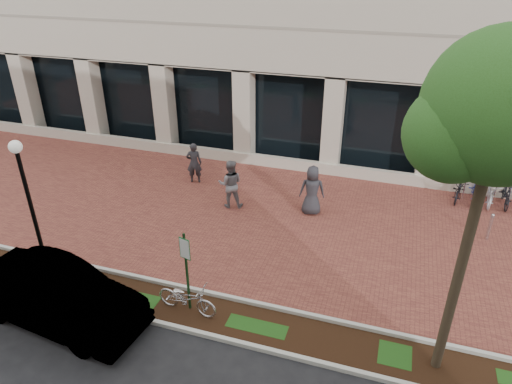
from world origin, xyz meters
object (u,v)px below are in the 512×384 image
(parking_sign, at_px, (186,263))
(pedestrian_right, at_px, (312,190))
(pedestrian_left, at_px, (194,163))
(sedan_near_curb, at_px, (57,296))
(street_tree, at_px, (502,118))
(lamppost, at_px, (29,200))
(locked_bicycle, at_px, (187,298))
(pedestrian_mid, at_px, (230,184))
(bollard, at_px, (490,227))
(bike_rack_cluster, at_px, (490,192))

(parking_sign, xyz_separation_m, pedestrian_right, (2.07, 6.13, -0.60))
(parking_sign, xyz_separation_m, pedestrian_left, (-3.13, 7.17, -0.67))
(pedestrian_right, distance_m, sedan_near_curb, 9.11)
(pedestrian_left, bearing_deg, street_tree, 124.81)
(parking_sign, bearing_deg, pedestrian_left, 128.65)
(sedan_near_curb, bearing_deg, lamppost, 55.13)
(locked_bicycle, bearing_deg, street_tree, -83.84)
(lamppost, distance_m, pedestrian_mid, 6.88)
(pedestrian_mid, xyz_separation_m, pedestrian_right, (3.02, 0.44, -0.00))
(bollard, xyz_separation_m, sedan_near_curb, (-11.15, -7.63, 0.28))
(pedestrian_mid, height_order, sedan_near_curb, pedestrian_mid)
(pedestrian_left, height_order, pedestrian_right, pedestrian_right)
(bike_rack_cluster, bearing_deg, pedestrian_right, -150.78)
(street_tree, height_order, bollard, street_tree)
(pedestrian_mid, xyz_separation_m, sedan_near_curb, (-2.08, -7.11, -0.16))
(bike_rack_cluster, bearing_deg, lamppost, -142.13)
(parking_sign, xyz_separation_m, street_tree, (6.40, 0.06, 4.54))
(parking_sign, distance_m, pedestrian_right, 6.49)
(pedestrian_left, xyz_separation_m, sedan_near_curb, (0.11, -8.59, -0.09))
(lamppost, distance_m, street_tree, 11.99)
(pedestrian_right, bearing_deg, parking_sign, 60.13)
(lamppost, relative_size, bollard, 4.17)
(locked_bicycle, distance_m, bike_rack_cluster, 12.43)
(locked_bicycle, bearing_deg, pedestrian_right, -13.68)
(parking_sign, relative_size, street_tree, 0.32)
(bollard, bearing_deg, lamppost, -155.80)
(lamppost, height_order, pedestrian_left, lamppost)
(locked_bicycle, relative_size, pedestrian_right, 0.92)
(pedestrian_mid, relative_size, bollard, 1.89)
(locked_bicycle, bearing_deg, lamppost, 89.86)
(street_tree, bearing_deg, parking_sign, -179.49)
(bike_rack_cluster, height_order, sedan_near_curb, sedan_near_curb)
(parking_sign, height_order, pedestrian_mid, parking_sign)
(street_tree, height_order, bike_rack_cluster, street_tree)
(pedestrian_left, height_order, pedestrian_mid, pedestrian_mid)
(sedan_near_curb, bearing_deg, street_tree, -74.70)
(locked_bicycle, height_order, pedestrian_mid, pedestrian_mid)
(sedan_near_curb, bearing_deg, bike_rack_cluster, -41.41)
(locked_bicycle, bearing_deg, bollard, -47.45)
(bollard, bearing_deg, pedestrian_mid, -176.73)
(street_tree, height_order, locked_bicycle, street_tree)
(pedestrian_left, relative_size, bike_rack_cluster, 0.59)
(pedestrian_mid, bearing_deg, lamppost, 36.72)
(lamppost, relative_size, pedestrian_left, 2.39)
(pedestrian_right, distance_m, bollard, 6.07)
(pedestrian_right, height_order, bollard, pedestrian_right)
(locked_bicycle, bearing_deg, parking_sign, 4.14)
(lamppost, relative_size, street_tree, 0.55)
(pedestrian_left, xyz_separation_m, bike_rack_cluster, (11.60, 1.83, -0.39))
(lamppost, distance_m, locked_bicycle, 5.37)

